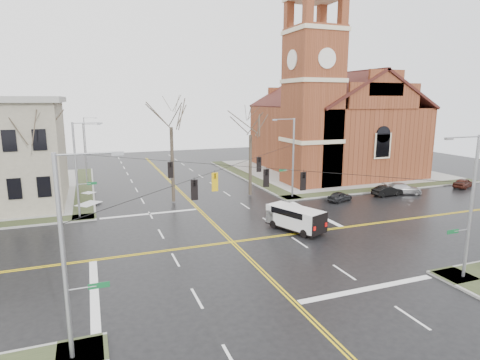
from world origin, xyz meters
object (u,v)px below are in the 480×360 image
object	(u,v)px
church	(329,118)
parked_car_c	(402,189)
signal_pole_sw	(68,253)
parked_car_d	(464,183)
tree_nw_far	(34,136)
streetlight_north_b	(86,138)
tree_ne	(250,131)
streetlight_north_a	(86,151)
tree_nw_near	(171,122)
cargo_van	(293,217)
signal_pole_nw	(78,167)
signal_pole_ne	(292,155)
parked_car_a	(340,196)
parked_car_b	(387,191)
signal_pole_se	(470,204)

from	to	relation	value
church	parked_car_c	distance (m)	18.09
church	signal_pole_sw	size ratio (longest dim) A/B	3.06
parked_car_d	tree_nw_far	distance (m)	50.41
streetlight_north_b	tree_ne	size ratio (longest dim) A/B	0.76
streetlight_north_a	tree_ne	xyz separation A→B (m)	(17.89, -14.00, 3.19)
church	tree_nw_near	xyz separation A→B (m)	(-26.63, -10.69, 0.41)
tree_nw_near	streetlight_north_a	bearing A→B (deg)	122.29
signal_pole_sw	streetlight_north_a	xyz separation A→B (m)	(0.67, 39.50, -0.48)
streetlight_north_a	streetlight_north_b	bearing A→B (deg)	90.00
cargo_van	tree_nw_near	xyz separation A→B (m)	(-7.90, 13.09, 7.65)
signal_pole_sw	parked_car_c	bearing A→B (deg)	28.94
signal_pole_nw	signal_pole_ne	bearing A→B (deg)	0.00
signal_pole_sw	parked_car_a	xyz separation A→B (m)	(26.97, 19.57, -4.39)
streetlight_north_b	tree_nw_far	size ratio (longest dim) A/B	0.74
streetlight_north_a	tree_nw_far	size ratio (longest dim) A/B	0.74
parked_car_a	tree_nw_near	size ratio (longest dim) A/B	0.27
streetlight_north_b	tree_nw_near	bearing A→B (deg)	-75.47
streetlight_north_a	tree_nw_far	bearing A→B (deg)	-106.55
signal_pole_ne	signal_pole_sw	world-z (taller)	same
signal_pole_ne	signal_pole_sw	bearing A→B (deg)	-134.55
signal_pole_nw	signal_pole_sw	xyz separation A→B (m)	(0.00, -23.00, 0.00)
streetlight_north_b	parked_car_d	size ratio (longest dim) A/B	2.16
signal_pole_sw	signal_pole_nw	bearing A→B (deg)	90.00
streetlight_north_a	parked_car_a	size ratio (longest dim) A/B	2.45
streetlight_north_a	signal_pole_nw	bearing A→B (deg)	-92.32
cargo_van	parked_car_c	bearing A→B (deg)	0.24
parked_car_b	tree_ne	world-z (taller)	tree_ne
tree_nw_far	parked_car_d	bearing A→B (deg)	-5.72
cargo_van	parked_car_d	xyz separation A→B (m)	(28.61, 7.36, -0.56)
signal_pole_ne	tree_ne	bearing A→B (deg)	148.51
parked_car_b	parked_car_d	xyz separation A→B (m)	(12.23, 0.07, 0.02)
streetlight_north_b	parked_car_a	size ratio (longest dim) A/B	2.45
parked_car_a	parked_car_d	size ratio (longest dim) A/B	0.88
streetlight_north_a	signal_pole_sw	bearing A→B (deg)	-90.97
signal_pole_nw	tree_nw_near	world-z (taller)	tree_nw_near
church	streetlight_north_a	size ratio (longest dim) A/B	3.44
streetlight_north_b	parked_car_c	world-z (taller)	streetlight_north_b
church	signal_pole_ne	distance (m)	19.22
church	streetlight_north_b	xyz separation A→B (m)	(-35.42, 23.22, -3.97)
signal_pole_ne	parked_car_d	bearing A→B (deg)	-7.65
streetlight_north_b	tree_nw_far	xyz separation A→B (m)	(-4.36, -34.66, 3.34)
church	signal_pole_se	size ratio (longest dim) A/B	3.06
streetlight_north_a	parked_car_c	xyz separation A→B (m)	(35.40, -19.56, -3.81)
signal_pole_se	tree_nw_near	distance (m)	29.06
parked_car_b	streetlight_north_a	bearing A→B (deg)	57.55
tree_ne	parked_car_b	bearing A→B (deg)	-20.60
streetlight_north_b	parked_car_b	size ratio (longest dim) A/B	2.14
parked_car_a	parked_car_d	world-z (taller)	parked_car_d
signal_pole_ne	tree_nw_far	world-z (taller)	tree_nw_far
parked_car_a	tree_nw_far	xyz separation A→B (m)	(-30.66, 5.27, 7.25)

